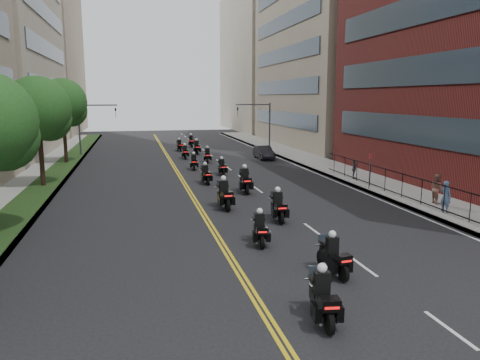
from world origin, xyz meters
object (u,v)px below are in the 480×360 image
(motorcycle_13, at_px, (191,142))
(motorcycle_8, at_px, (194,163))
(motorcycle_0, at_px, (323,299))
(pedestrian_c, at_px, (354,169))
(motorcycle_11, at_px, (197,148))
(motorcycle_1, at_px, (333,258))
(pedestrian_b, at_px, (437,189))
(motorcycle_9, at_px, (207,156))
(pedestrian_a, at_px, (446,196))
(motorcycle_3, at_px, (278,207))
(parked_sedan, at_px, (264,152))
(motorcycle_7, at_px, (222,168))
(motorcycle_4, at_px, (224,196))
(motorcycle_6, at_px, (206,175))
(motorcycle_5, at_px, (245,181))
(motorcycle_12, at_px, (179,146))
(motorcycle_2, at_px, (260,230))
(motorcycle_10, at_px, (185,153))

(motorcycle_13, bearing_deg, motorcycle_8, -96.75)
(motorcycle_0, relative_size, pedestrian_c, 1.55)
(motorcycle_8, height_order, motorcycle_11, motorcycle_11)
(motorcycle_1, relative_size, pedestrian_b, 1.25)
(motorcycle_9, xyz_separation_m, pedestrian_a, (9.25, -22.99, 0.37))
(motorcycle_0, relative_size, motorcycle_13, 0.97)
(motorcycle_3, relative_size, parked_sedan, 0.59)
(motorcycle_7, xyz_separation_m, pedestrian_c, (9.26, -4.75, 0.28))
(motorcycle_4, xyz_separation_m, motorcycle_8, (0.20, 14.84, -0.13))
(motorcycle_11, bearing_deg, parked_sedan, -40.31)
(parked_sedan, height_order, pedestrian_b, pedestrian_b)
(pedestrian_b, bearing_deg, motorcycle_1, 132.58)
(motorcycle_6, bearing_deg, motorcycle_11, 80.19)
(motorcycle_5, distance_m, pedestrian_c, 9.43)
(motorcycle_3, height_order, motorcycle_6, motorcycle_3)
(motorcycle_1, bearing_deg, pedestrian_c, 56.50)
(motorcycle_12, bearing_deg, pedestrian_a, -78.78)
(motorcycle_4, xyz_separation_m, motorcycle_6, (0.14, 7.88, -0.11))
(motorcycle_3, bearing_deg, motorcycle_13, 94.66)
(motorcycle_2, bearing_deg, motorcycle_11, 94.91)
(motorcycle_11, bearing_deg, motorcycle_3, -87.61)
(motorcycle_2, xyz_separation_m, motorcycle_6, (-0.10, 14.64, 0.01))
(motorcycle_1, distance_m, motorcycle_6, 18.71)
(parked_sedan, distance_m, pedestrian_a, 24.61)
(motorcycle_0, relative_size, motorcycle_7, 1.10)
(motorcycle_11, bearing_deg, motorcycle_2, -91.02)
(motorcycle_11, relative_size, motorcycle_13, 1.01)
(motorcycle_7, height_order, motorcycle_9, motorcycle_9)
(motorcycle_10, bearing_deg, pedestrian_b, -62.40)
(motorcycle_4, bearing_deg, motorcycle_8, 87.13)
(motorcycle_2, relative_size, motorcycle_8, 1.01)
(motorcycle_3, height_order, motorcycle_10, motorcycle_3)
(motorcycle_4, bearing_deg, motorcycle_7, 77.80)
(pedestrian_b, bearing_deg, motorcycle_0, 137.07)
(pedestrian_c, bearing_deg, motorcycle_2, 166.71)
(motorcycle_2, relative_size, motorcycle_12, 1.01)
(pedestrian_b, relative_size, pedestrian_c, 1.18)
(motorcycle_8, distance_m, motorcycle_13, 18.81)
(motorcycle_11, bearing_deg, motorcycle_10, -113.16)
(motorcycle_1, height_order, motorcycle_10, motorcycle_1)
(motorcycle_9, bearing_deg, motorcycle_0, -86.87)
(motorcycle_1, xyz_separation_m, motorcycle_4, (-1.85, 10.75, 0.11))
(pedestrian_a, bearing_deg, motorcycle_4, 52.79)
(motorcycle_2, bearing_deg, motorcycle_1, -60.19)
(parked_sedan, relative_size, pedestrian_c, 2.75)
(pedestrian_b, bearing_deg, pedestrian_c, 8.19)
(motorcycle_0, distance_m, motorcycle_11, 39.95)
(motorcycle_3, height_order, motorcycle_9, motorcycle_3)
(motorcycle_0, xyz_separation_m, pedestrian_a, (11.20, 9.92, 0.34))
(motorcycle_3, bearing_deg, motorcycle_4, 128.68)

